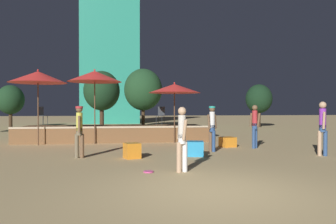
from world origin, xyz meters
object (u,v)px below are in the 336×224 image
person_4 (255,125)px  background_tree_1 (10,100)px  person_0 (182,137)px  frisbee_disc (149,172)px  patio_umbrella_2 (95,76)px  cube_seat_1 (195,149)px  person_2 (79,129)px  background_tree_3 (102,91)px  patio_umbrella_1 (38,77)px  bistro_chair_0 (42,114)px  background_tree_2 (259,99)px  bistro_chair_1 (161,114)px  person_3 (212,126)px  patio_umbrella_0 (174,88)px  background_tree_4 (143,90)px  person_1 (323,126)px  cube_seat_2 (132,151)px  cube_seat_0 (228,142)px

person_4 → background_tree_1: bearing=-86.9°
person_0 → frisbee_disc: (-0.83, 0.07, -0.85)m
patio_umbrella_2 → cube_seat_1: size_ratio=5.05×
person_2 → background_tree_3: bearing=-95.5°
patio_umbrella_1 → person_0: (5.05, -6.54, -2.05)m
person_0 → bistro_chair_0: size_ratio=1.81×
bistro_chair_0 → background_tree_2: bearing=-26.0°
patio_umbrella_1 → person_2: size_ratio=1.95×
person_2 → background_tree_2: 19.74m
bistro_chair_1 → background_tree_2: background_tree_2 is taller
person_2 → patio_umbrella_1: bearing=-65.7°
patio_umbrella_2 → person_2: patio_umbrella_2 is taller
person_2 → background_tree_2: size_ratio=0.47×
patio_umbrella_1 → person_3: patio_umbrella_1 is taller
patio_umbrella_0 → patio_umbrella_2: size_ratio=0.84×
patio_umbrella_2 → person_2: (-0.14, -4.13, -2.07)m
person_3 → frisbee_disc: 4.50m
bistro_chair_0 → background_tree_1: (-4.95, 10.73, 0.94)m
patio_umbrella_0 → background_tree_3: size_ratio=0.69×
cube_seat_1 → background_tree_4: bearing=92.3°
patio_umbrella_1 → person_1: 11.30m
patio_umbrella_1 → person_4: (8.77, -2.21, -1.98)m
person_0 → patio_umbrella_1: bearing=-67.1°
person_1 → bistro_chair_1: (-4.72, 6.18, 0.31)m
patio_umbrella_0 → frisbee_disc: bearing=-104.3°
bistro_chair_0 → person_1: bearing=-89.4°
cube_seat_2 → bistro_chair_0: bistro_chair_0 is taller
person_0 → person_4: (3.72, 4.33, 0.07)m
cube_seat_1 → background_tree_4: background_tree_4 is taller
cube_seat_1 → patio_umbrella_1: bearing=146.9°
patio_umbrella_1 → cube_seat_1: size_ratio=4.93×
person_4 → background_tree_3: size_ratio=0.42×
cube_seat_1 → background_tree_3: 12.39m
person_2 → background_tree_1: size_ratio=0.48×
cube_seat_2 → background_tree_3: bearing=98.2°
person_2 → background_tree_4: 17.36m
cube_seat_2 → background_tree_2: (10.91, 15.44, 2.10)m
cube_seat_0 → bistro_chair_1: 4.21m
cube_seat_0 → person_4: (0.91, -0.62, 0.73)m
cube_seat_2 → bistro_chair_0: 8.06m
background_tree_4 → background_tree_3: bearing=-119.6°
frisbee_disc → background_tree_2: size_ratio=0.07×
background_tree_3 → cube_seat_2: bearing=-81.8°
person_1 → background_tree_1: size_ratio=0.53×
cube_seat_0 → background_tree_1: 20.07m
background_tree_2 → person_2: bearing=-129.7°
cube_seat_1 → patio_umbrella_2: bearing=131.0°
person_0 → person_2: size_ratio=0.98×
background_tree_2 → person_3: bearing=-119.2°
person_2 → frisbee_disc: 3.44m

